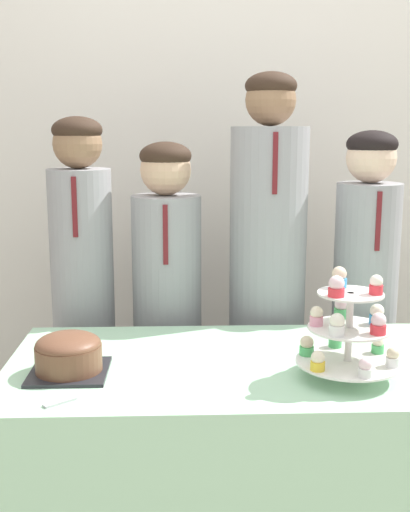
{
  "coord_description": "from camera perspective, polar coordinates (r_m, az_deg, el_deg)",
  "views": [
    {
      "loc": [
        -0.2,
        -1.49,
        1.46
      ],
      "look_at": [
        -0.13,
        0.41,
        1.08
      ],
      "focal_mm": 45.0,
      "sensor_mm": 36.0,
      "label": 1
    }
  ],
  "objects": [
    {
      "name": "student_1",
      "position": [
        2.56,
        -3.35,
        -6.34
      ],
      "size": [
        0.27,
        0.27,
        1.41
      ],
      "color": "#939399",
      "rests_on": "ground_plane"
    },
    {
      "name": "student_3",
      "position": [
        2.65,
        13.9,
        -5.39
      ],
      "size": [
        0.25,
        0.26,
        1.46
      ],
      "color": "#939399",
      "rests_on": "ground_plane"
    },
    {
      "name": "student_2",
      "position": [
        2.55,
        5.52,
        -3.82
      ],
      "size": [
        0.3,
        0.3,
        1.67
      ],
      "color": "#939399",
      "rests_on": "ground_plane"
    },
    {
      "name": "student_0",
      "position": [
        2.57,
        -10.7,
        -5.12
      ],
      "size": [
        0.24,
        0.25,
        1.51
      ],
      "color": "#939399",
      "rests_on": "ground_plane"
    },
    {
      "name": "table",
      "position": [
        2.16,
        3.74,
        -18.8
      ],
      "size": [
        1.48,
        0.74,
        0.76
      ],
      "color": "#A8DBB2",
      "rests_on": "ground_plane"
    },
    {
      "name": "round_cake",
      "position": [
        1.92,
        -12.04,
        -8.46
      ],
      "size": [
        0.22,
        0.22,
        0.12
      ],
      "color": "#232328",
      "rests_on": "table"
    },
    {
      "name": "cake_knife",
      "position": [
        1.77,
        -11.25,
        -12.22
      ],
      "size": [
        0.24,
        0.2,
        0.01
      ],
      "rotation": [
        0.0,
        0.0,
        0.67
      ],
      "color": "silver",
      "rests_on": "table"
    },
    {
      "name": "wall_back",
      "position": [
        3.03,
        1.75,
        9.15
      ],
      "size": [
        9.0,
        0.06,
        2.7
      ],
      "color": "silver",
      "rests_on": "ground_plane"
    },
    {
      "name": "cupcake_stand",
      "position": [
        1.87,
        12.63,
        -6.37
      ],
      "size": [
        0.3,
        0.3,
        0.31
      ],
      "color": "silver",
      "rests_on": "table"
    }
  ]
}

